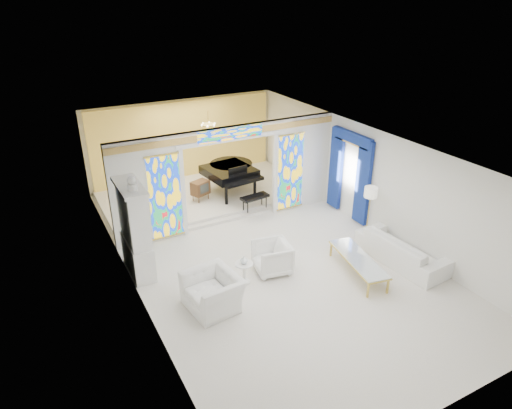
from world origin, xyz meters
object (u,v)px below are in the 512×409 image
grand_piano (231,171)px  tv_console (200,188)px  armchair_left (213,291)px  coffee_table (358,259)px  sofa (402,249)px  china_cabinet (135,231)px  armchair_right (272,258)px

grand_piano → tv_console: grand_piano is taller
armchair_left → coffee_table: size_ratio=0.58×
sofa → tv_console: (-3.31, 5.74, 0.24)m
china_cabinet → coffee_table: (4.80, -2.67, -0.75)m
armchair_left → sofa: 5.12m
armchair_right → sofa: (3.21, -1.20, -0.04)m
china_cabinet → sofa: 6.81m
armchair_right → coffee_table: armchair_right is taller
china_cabinet → coffee_table: bearing=-29.1°
china_cabinet → tv_console: (2.86, 2.97, -0.56)m
armchair_right → coffee_table: bearing=69.4°
china_cabinet → coffee_table: 5.54m
armchair_left → coffee_table: (3.71, -0.49, 0.02)m
armchair_left → sofa: armchair_left is taller
armchair_right → tv_console: tv_console is taller
armchair_left → tv_console: 5.45m
armchair_left → armchair_right: 1.97m
coffee_table → grand_piano: size_ratio=0.72×
sofa → grand_piano: grand_piano is taller
china_cabinet → armchair_left: 2.55m
armchair_left → armchair_right: bearing=100.9°
china_cabinet → armchair_right: (2.96, -1.57, -0.77)m
armchair_left → tv_console: size_ratio=1.84×
coffee_table → grand_piano: grand_piano is taller
tv_console → grand_piano: bearing=-13.7°
armchair_left → tv_console: tv_console is taller
armchair_left → grand_piano: bearing=143.7°
grand_piano → tv_console: (-1.20, -0.18, -0.33)m
armchair_right → sofa: bearing=79.8°
china_cabinet → grand_piano: size_ratio=0.92×
china_cabinet → armchair_right: bearing=-28.0°
armchair_left → tv_console: (1.77, 5.15, 0.21)m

